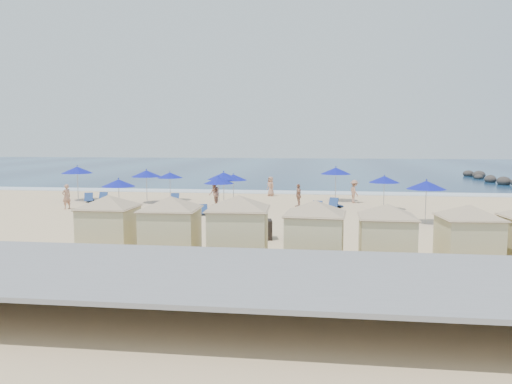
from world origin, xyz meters
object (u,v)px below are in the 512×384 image
(umbrella_6, at_px, (233,177))
(beachgoer_0, at_px, (66,197))
(cabana_1, at_px, (171,220))
(umbrella_9, at_px, (426,185))
(umbrella_4, at_px, (224,176))
(umbrella_8, at_px, (384,179))
(cabana_2, at_px, (238,221))
(umbrella_5, at_px, (219,180))
(umbrella_1, at_px, (146,174))
(beachgoer_1, at_px, (214,194))
(cabana_5, at_px, (469,229))
(beachgoer_3, at_px, (354,191))
(umbrella_0, at_px, (77,170))
(rock_jetty, at_px, (509,182))
(cabana_4, at_px, (387,228))
(umbrella_2, at_px, (119,183))
(umbrella_3, at_px, (170,175))
(cabana_0, at_px, (109,218))
(umbrella_7, at_px, (336,171))
(beachgoer_2, at_px, (298,195))
(beachgoer_4, at_px, (271,186))
(trash_bin, at_px, (262,229))
(cabana_3, at_px, (315,226))

(umbrella_6, height_order, beachgoer_0, umbrella_6)
(cabana_1, height_order, umbrella_6, cabana_1)
(umbrella_9, bearing_deg, umbrella_6, 150.82)
(umbrella_4, distance_m, umbrella_8, 10.62)
(cabana_2, height_order, umbrella_5, cabana_2)
(umbrella_1, xyz_separation_m, umbrella_6, (6.39, 0.06, -0.22))
(beachgoer_1, bearing_deg, cabana_5, 16.22)
(beachgoer_3, bearing_deg, umbrella_4, 96.42)
(umbrella_5, bearing_deg, umbrella_0, 162.13)
(umbrella_0, bearing_deg, rock_jetty, 24.72)
(cabana_4, bearing_deg, umbrella_1, 131.76)
(umbrella_1, bearing_deg, cabana_4, -48.24)
(umbrella_0, xyz_separation_m, umbrella_2, (6.22, -7.03, -0.31))
(beachgoer_0, bearing_deg, umbrella_1, 162.28)
(cabana_1, bearing_deg, umbrella_5, 94.07)
(umbrella_3, relative_size, beachgoer_0, 1.34)
(cabana_1, distance_m, beachgoer_1, 15.56)
(cabana_1, xyz_separation_m, umbrella_8, (9.75, 15.25, 0.46))
(beachgoer_1, bearing_deg, cabana_0, -26.65)
(cabana_5, distance_m, umbrella_2, 20.13)
(umbrella_7, bearing_deg, umbrella_1, -167.82)
(beachgoer_2, height_order, beachgoer_4, beachgoer_4)
(trash_bin, height_order, cabana_1, cabana_1)
(umbrella_4, bearing_deg, umbrella_2, -142.22)
(umbrella_0, bearing_deg, cabana_1, -54.01)
(beachgoer_3, xyz_separation_m, beachgoer_4, (-6.52, 3.65, -0.04))
(beachgoer_2, bearing_deg, beachgoer_1, -102.31)
(cabana_5, height_order, umbrella_8, cabana_5)
(cabana_3, height_order, beachgoer_4, cabana_3)
(cabana_4, distance_m, beachgoer_1, 18.33)
(cabana_1, height_order, beachgoer_4, cabana_1)
(umbrella_4, relative_size, beachgoer_4, 1.57)
(umbrella_5, xyz_separation_m, umbrella_9, (12.34, -3.63, 0.17))
(beachgoer_4, bearing_deg, cabana_4, -27.86)
(cabana_5, height_order, beachgoer_2, cabana_5)
(umbrella_8, bearing_deg, umbrella_1, 175.30)
(rock_jetty, xyz_separation_m, umbrella_6, (-24.82, -17.75, 1.58))
(cabana_0, bearing_deg, rock_jetty, 51.65)
(cabana_0, relative_size, cabana_1, 0.98)
(cabana_5, bearing_deg, umbrella_6, 124.47)
(umbrella_4, bearing_deg, cabana_2, -76.82)
(umbrella_4, bearing_deg, umbrella_6, 81.03)
(cabana_5, xyz_separation_m, umbrella_2, (-17.28, 10.31, 0.54))
(rock_jetty, height_order, beachgoer_4, beachgoer_4)
(umbrella_0, height_order, umbrella_6, umbrella_0)
(cabana_4, xyz_separation_m, cabana_5, (2.85, 0.20, 0.00))
(cabana_3, xyz_separation_m, umbrella_5, (-6.42, 14.06, 0.42))
(cabana_2, height_order, umbrella_8, cabana_2)
(cabana_4, distance_m, beachgoer_3, 18.83)
(umbrella_2, distance_m, beachgoer_4, 14.44)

